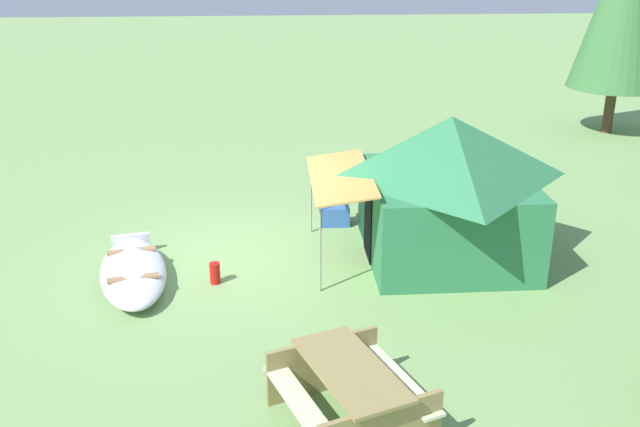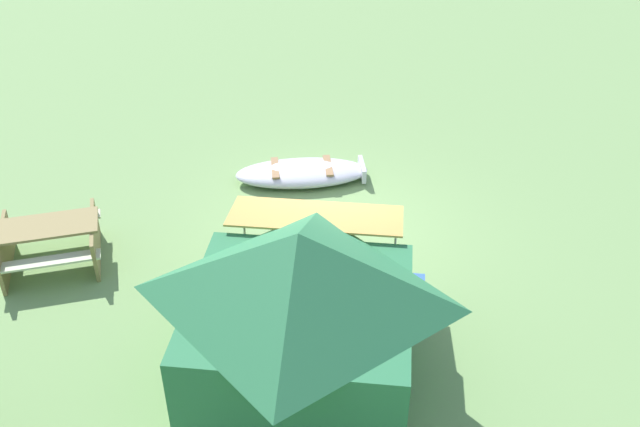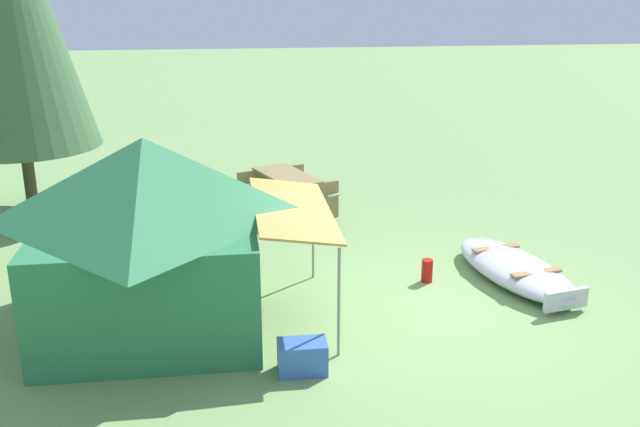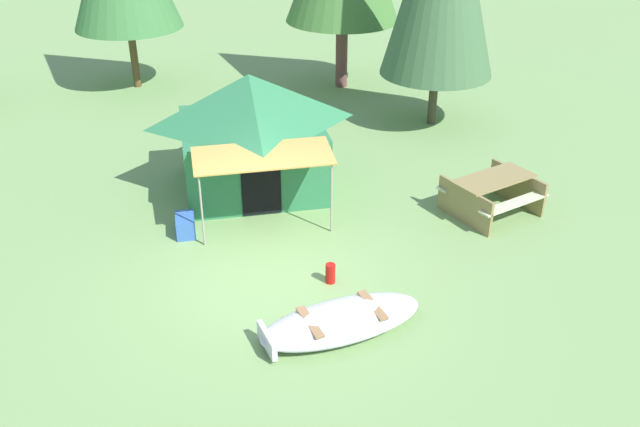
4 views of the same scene
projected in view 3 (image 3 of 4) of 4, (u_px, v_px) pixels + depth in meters
ground_plane at (422, 310)px, 9.57m from camera, size 80.00×80.00×0.00m
beached_rowboat at (515, 269)px, 10.46m from camera, size 2.71×1.51×0.36m
canvas_cabin_tent at (150, 230)px, 8.84m from camera, size 3.02×3.68×2.43m
picnic_table at (287, 189)px, 13.50m from camera, size 2.01×1.91×0.75m
cooler_box at (302, 357)px, 8.00m from camera, size 0.35×0.55×0.37m
fuel_can at (427, 271)px, 10.42m from camera, size 0.23×0.23×0.34m
pine_tree_side at (6, 2)px, 12.32m from camera, size 2.76×2.76×6.44m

